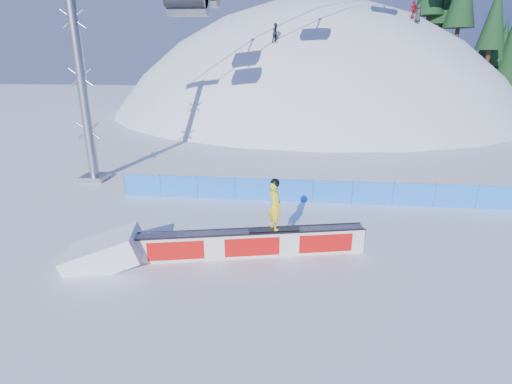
# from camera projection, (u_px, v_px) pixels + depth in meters

# --- Properties ---
(ground) EXTENTS (160.00, 160.00, 0.00)m
(ground) POSITION_uv_depth(u_px,v_px,m) (339.00, 242.00, 16.23)
(ground) COLOR white
(ground) RESTS_ON ground
(snow_hill) EXTENTS (64.00, 64.00, 64.00)m
(snow_hill) POSITION_uv_depth(u_px,v_px,m) (307.00, 226.00, 61.58)
(snow_hill) COLOR white
(snow_hill) RESTS_ON ground
(treeline) EXTENTS (21.84, 12.21, 20.20)m
(treeline) POSITION_uv_depth(u_px,v_px,m) (496.00, 28.00, 49.39)
(treeline) COLOR #2F1F13
(treeline) RESTS_ON ground
(safety_fence) EXTENTS (22.05, 0.05, 1.30)m
(safety_fence) POSITION_uv_depth(u_px,v_px,m) (332.00, 192.00, 20.26)
(safety_fence) COLOR #1A72F5
(safety_fence) RESTS_ON ground
(rail_box) EXTENTS (8.53, 2.45, 1.03)m
(rail_box) POSITION_uv_depth(u_px,v_px,m) (251.00, 243.00, 15.01)
(rail_box) COLOR silver
(rail_box) RESTS_ON ground
(snow_ramp) EXTENTS (3.11, 2.31, 1.75)m
(snow_ramp) POSITION_uv_depth(u_px,v_px,m) (106.00, 263.00, 14.63)
(snow_ramp) COLOR white
(snow_ramp) RESTS_ON ground
(snowboarder) EXTENTS (1.94, 0.81, 2.00)m
(snowboarder) POSITION_uv_depth(u_px,v_px,m) (275.00, 205.00, 14.60)
(snowboarder) COLOR black
(snowboarder) RESTS_ON rail_box
(distant_skiers) EXTENTS (14.99, 11.68, 6.65)m
(distant_skiers) POSITION_uv_depth(u_px,v_px,m) (347.00, 8.00, 40.85)
(distant_skiers) COLOR black
(distant_skiers) RESTS_ON ground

